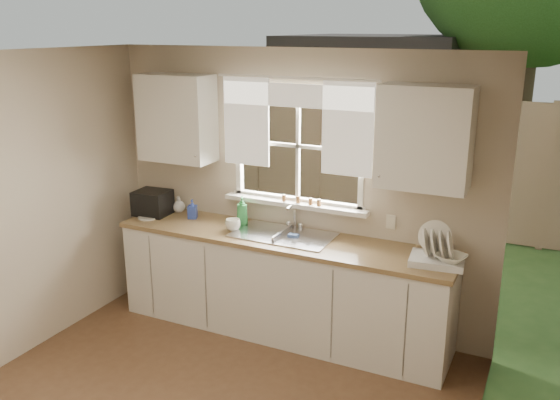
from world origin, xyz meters
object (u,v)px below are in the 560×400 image
at_px(dish_rack, 437,254).
at_px(soap_bottle_a, 242,211).
at_px(cup, 233,225).
at_px(black_appliance, 153,203).

distance_m(dish_rack, soap_bottle_a, 1.81).
distance_m(dish_rack, cup, 1.80).
xyz_separation_m(soap_bottle_a, black_appliance, (-0.94, -0.09, -0.02)).
bearing_deg(black_appliance, cup, -8.30).
bearing_deg(soap_bottle_a, black_appliance, 161.16).
xyz_separation_m(dish_rack, black_appliance, (-2.74, 0.05, 0.04)).
relative_size(dish_rack, black_appliance, 1.36).
relative_size(dish_rack, cup, 3.25).
bearing_deg(black_appliance, dish_rack, -4.70).
distance_m(soap_bottle_a, cup, 0.19).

